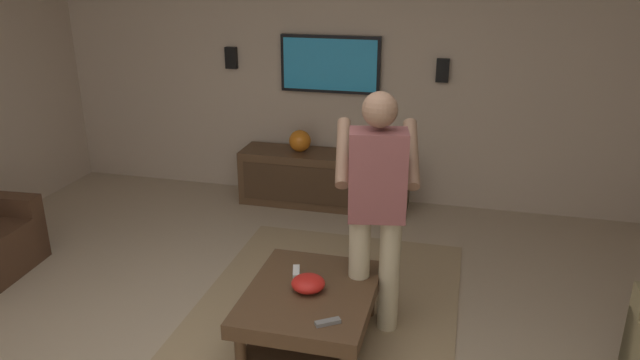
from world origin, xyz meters
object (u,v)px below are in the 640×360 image
object	(u,v)px
media_console	(324,179)
bowl	(308,283)
wall_speaker_right	(231,58)
remote_white	(296,271)
remote_black	(311,282)
person_standing	(377,201)
vase_round	(300,141)
wall_speaker_left	(443,70)
tv	(330,64)
remote_grey	(328,322)
coffee_table	(310,304)

from	to	relation	value
media_console	bowl	bearing A→B (deg)	11.44
bowl	wall_speaker_right	world-z (taller)	wall_speaker_right
remote_white	remote_black	world-z (taller)	same
person_standing	vase_round	size ratio (longest dim) A/B	7.45
remote_white	wall_speaker_left	size ratio (longest dim) A/B	0.68
media_console	tv	size ratio (longest dim) A/B	1.69
remote_grey	person_standing	bearing A→B (deg)	-138.16
tv	bowl	world-z (taller)	tv
coffee_table	tv	world-z (taller)	tv
media_console	person_standing	xyz separation A→B (m)	(-2.04, -0.85, 0.66)
person_standing	wall_speaker_left	xyz separation A→B (m)	(2.29, -0.25, 0.45)
coffee_table	person_standing	size ratio (longest dim) A/B	0.61
person_standing	remote_grey	world-z (taller)	person_standing
remote_white	wall_speaker_left	xyz separation A→B (m)	(2.40, -0.76, 0.97)
coffee_table	tv	bearing A→B (deg)	10.67
tv	remote_grey	bearing A→B (deg)	13.17
coffee_table	wall_speaker_left	size ratio (longest dim) A/B	4.55
remote_grey	coffee_table	bearing A→B (deg)	-93.38
person_standing	vase_round	xyz separation A→B (m)	(2.05, 1.10, -0.27)
coffee_table	person_standing	bearing A→B (deg)	-50.31
bowl	remote_black	bearing A→B (deg)	2.74
remote_grey	media_console	bearing A→B (deg)	-109.36
person_standing	bowl	size ratio (longest dim) A/B	7.59
media_console	person_standing	bearing A→B (deg)	22.55
remote_grey	wall_speaker_left	distance (m)	3.11
wall_speaker_left	vase_round	bearing A→B (deg)	100.28
wall_speaker_right	remote_white	bearing A→B (deg)	-149.98
coffee_table	remote_black	distance (m)	0.14
remote_grey	wall_speaker_right	world-z (taller)	wall_speaker_right
remote_grey	vase_round	distance (m)	2.85
media_console	remote_black	distance (m)	2.31
person_standing	vase_round	world-z (taller)	person_standing
media_console	person_standing	world-z (taller)	person_standing
remote_black	wall_speaker_left	bearing A→B (deg)	53.51
wall_speaker_right	person_standing	bearing A→B (deg)	-140.41
vase_round	wall_speaker_right	size ratio (longest dim) A/B	1.00
bowl	vase_round	bearing A→B (deg)	17.17
media_console	wall_speaker_left	bearing A→B (deg)	103.05
wall_speaker_left	bowl	bearing A→B (deg)	166.48
tv	vase_round	distance (m)	0.81
remote_grey	vase_round	size ratio (longest dim) A/B	0.68
coffee_table	wall_speaker_left	bearing A→B (deg)	-13.27
media_console	coffee_table	bearing A→B (deg)	11.74
coffee_table	remote_black	xyz separation A→B (m)	(0.08, 0.02, 0.12)
coffee_table	vase_round	size ratio (longest dim) A/B	4.55
coffee_table	wall_speaker_left	xyz separation A→B (m)	(2.59, -0.61, 1.09)
media_console	bowl	world-z (taller)	media_console
remote_white	media_console	bearing A→B (deg)	-6.52
coffee_table	bowl	bearing A→B (deg)	96.05
media_console	tv	world-z (taller)	tv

